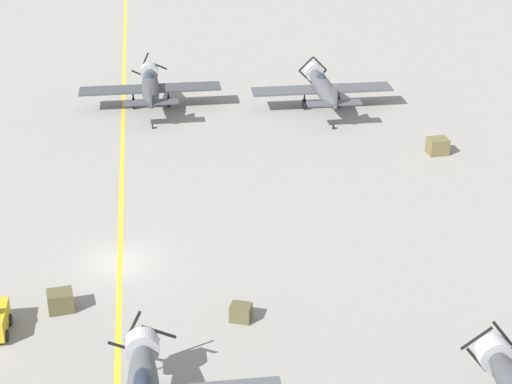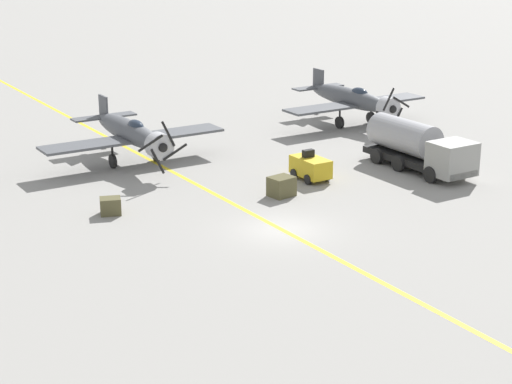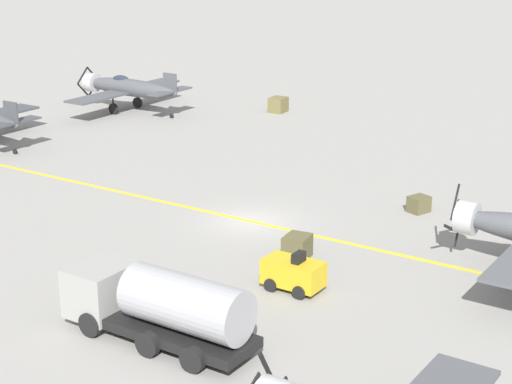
% 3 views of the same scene
% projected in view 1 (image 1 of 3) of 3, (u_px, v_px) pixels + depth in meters
% --- Properties ---
extents(ground_plane, '(400.00, 400.00, 0.00)m').
position_uv_depth(ground_plane, '(120.00, 262.00, 50.24)').
color(ground_plane, gray).
extents(taxiway_stripe, '(0.30, 160.00, 0.01)m').
position_uv_depth(taxiway_stripe, '(120.00, 262.00, 50.24)').
color(taxiway_stripe, yellow).
rests_on(taxiway_stripe, ground).
extents(airplane_far_center, '(12.00, 9.98, 3.66)m').
position_uv_depth(airplane_far_center, '(150.00, 87.00, 72.57)').
color(airplane_far_center, '#414348').
rests_on(airplane_far_center, ground).
extents(airplane_far_right, '(12.00, 9.98, 3.65)m').
position_uv_depth(airplane_far_right, '(323.00, 87.00, 72.44)').
color(airplane_far_right, '#4C4E53').
rests_on(airplane_far_right, ground).
extents(supply_crate_by_tanker, '(1.57, 1.34, 1.23)m').
position_uv_depth(supply_crate_by_tanker, '(438.00, 146.00, 64.46)').
color(supply_crate_by_tanker, brown).
rests_on(supply_crate_by_tanker, ground).
extents(supply_crate_mid_lane, '(1.50, 1.31, 1.12)m').
position_uv_depth(supply_crate_mid_lane, '(60.00, 301.00, 45.51)').
color(supply_crate_mid_lane, brown).
rests_on(supply_crate_mid_lane, ground).
extents(supply_crate_outboard, '(1.32, 1.22, 0.90)m').
position_uv_depth(supply_crate_outboard, '(241.00, 313.00, 44.72)').
color(supply_crate_outboard, brown).
rests_on(supply_crate_outboard, ground).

